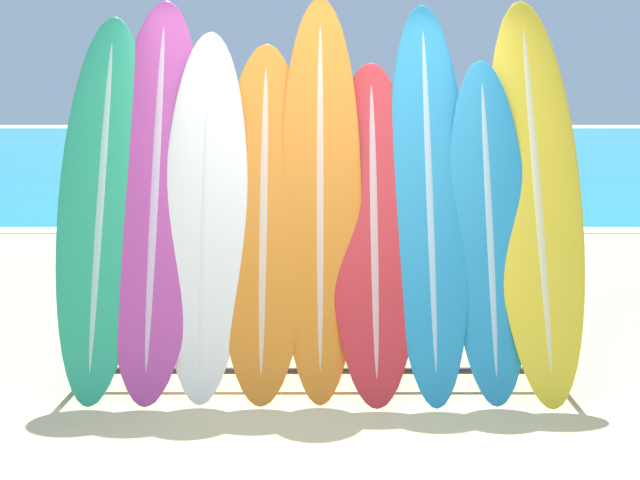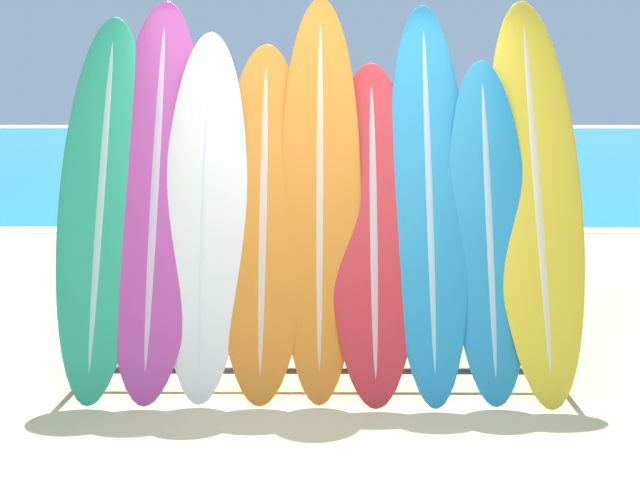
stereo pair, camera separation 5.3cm
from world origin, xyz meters
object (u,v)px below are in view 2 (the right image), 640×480
surfboard_slot_5 (373,225)px  person_near_water (338,181)px  surfboard_slot_4 (320,191)px  person_far_left (199,199)px  person_far_right (502,206)px  surfboard_rack (319,320)px  surfboard_slot_1 (156,191)px  surfboard_slot_2 (205,210)px  surfboard_slot_3 (263,216)px  surfboard_slot_8 (536,190)px  surfboard_slot_0 (102,200)px  surfboard_slot_6 (429,193)px  person_mid_beach (301,193)px  surfboard_slot_7 (488,225)px

surfboard_slot_5 → person_near_water: bearing=91.9°
surfboard_slot_4 → person_near_water: surfboard_slot_4 is taller
person_far_left → person_far_right: 2.77m
surfboard_rack → surfboard_slot_1: surfboard_slot_1 is taller
surfboard_rack → surfboard_slot_2: (-0.69, 0.09, 0.67)m
surfboard_slot_5 → surfboard_slot_3: bearing=178.8°
surfboard_slot_1 → surfboard_slot_8: 2.34m
surfboard_slot_4 → person_far_left: (-1.15, 2.80, -0.34)m
surfboard_rack → surfboard_slot_0: size_ratio=1.31×
surfboard_slot_3 → surfboard_slot_8: bearing=3.0°
surfboard_slot_8 → surfboard_slot_2: bearing=-177.4°
surfboard_slot_4 → surfboard_slot_6: 0.67m
person_mid_beach → surfboard_slot_0: bearing=-37.2°
surfboard_rack → surfboard_slot_2: size_ratio=1.38×
surfboard_slot_2 → person_far_left: surfboard_slot_2 is taller
surfboard_slot_8 → person_mid_beach: (-1.56, 3.81, -0.39)m
surfboard_rack → person_far_left: 3.19m
surfboard_slot_5 → surfboard_slot_7: bearing=-0.7°
person_near_water → surfboard_slot_2: bearing=102.0°
person_far_left → person_near_water: bearing=-168.6°
surfboard_slot_6 → surfboard_slot_0: bearing=-179.0°
person_far_left → person_far_right: (2.75, -0.35, -0.03)m
surfboard_rack → person_far_right: (1.60, 2.60, 0.41)m
person_mid_beach → person_far_left: (-0.92, -1.05, 0.04)m
surfboard_slot_0 → person_far_left: bearing=86.3°
surfboard_slot_1 → surfboard_slot_6: size_ratio=1.01×
surfboard_slot_5 → person_mid_beach: surfboard_slot_5 is taller
surfboard_slot_6 → person_far_right: size_ratio=1.55×
surfboard_slot_1 → person_far_right: size_ratio=1.56×
surfboard_slot_0 → surfboard_slot_6: bearing=1.0°
surfboard_slot_5 → surfboard_slot_8: surfboard_slot_8 is taller
surfboard_slot_1 → person_mid_beach: size_ratio=1.59×
surfboard_slot_4 → person_mid_beach: 3.87m
person_mid_beach → person_far_right: bearing=31.3°
person_far_right → surfboard_slot_8: bearing=-165.3°
surfboard_slot_3 → person_far_right: size_ratio=1.37×
surfboard_rack → surfboard_slot_3: (-0.34, 0.10, 0.63)m
surfboard_slot_5 → person_far_right: bearing=63.2°
surfboard_rack → person_mid_beach: (-0.23, 4.00, 0.39)m
surfboard_slot_8 → person_near_water: (-1.16, 4.83, -0.35)m
surfboard_slot_0 → surfboard_rack: bearing=-5.7°
surfboard_slot_6 → person_near_water: (-0.50, 4.84, -0.33)m
surfboard_rack → surfboard_slot_8: bearing=7.9°
person_near_water → person_far_right: person_near_water is taller
surfboard_slot_8 → surfboard_slot_5: bearing=-174.1°
surfboard_slot_8 → surfboard_rack: bearing=-172.1°
person_near_water → person_mid_beach: bearing=90.5°
person_near_water → person_mid_beach: 1.09m
surfboard_slot_5 → surfboard_slot_7: size_ratio=1.00×
surfboard_slot_3 → surfboard_slot_7: (1.37, -0.02, -0.05)m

